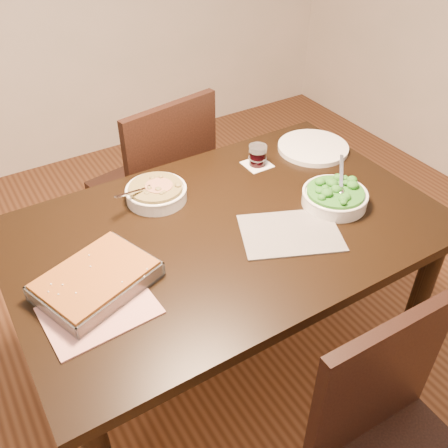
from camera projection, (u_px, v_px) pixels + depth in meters
name	position (u px, v px, depth m)	size (l,w,h in m)	color
ground	(226.00, 365.00, 2.10)	(4.00, 4.00, 0.00)	#452513
table	(227.00, 247.00, 1.70)	(1.40, 0.90, 0.75)	black
magazine_a	(100.00, 311.00, 1.34)	(0.29, 0.21, 0.01)	#BA3735
magazine_b	(290.00, 233.00, 1.60)	(0.32, 0.23, 0.01)	#26252D
coaster	(257.00, 165.00, 1.93)	(0.10, 0.10, 0.00)	white
stew_bowl	(156.00, 192.00, 1.74)	(0.23, 0.21, 0.08)	white
broccoli_bowl	(335.00, 197.00, 1.71)	(0.23, 0.23, 0.09)	white
baking_dish	(96.00, 280.00, 1.40)	(0.37, 0.32, 0.06)	silver
wine_tumbler	(258.00, 155.00, 1.91)	(0.07, 0.07, 0.08)	black
dinner_plate	(313.00, 148.00, 2.02)	(0.28, 0.28, 0.02)	white
chair_far	(159.00, 182.00, 2.24)	(0.51, 0.51, 0.94)	black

